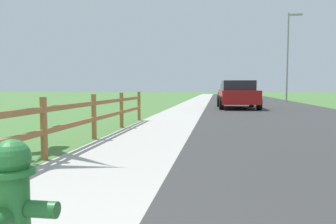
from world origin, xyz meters
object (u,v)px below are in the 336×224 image
parked_car_beige (232,92)px  parked_car_silver (229,91)px  street_lamp (289,50)px  fire_hydrant (11,203)px  parked_suv_red (238,94)px  parked_car_blue (228,91)px

parked_car_beige → parked_car_silver: parked_car_beige is taller
parked_car_beige → street_lamp: 5.82m
fire_hydrant → parked_car_beige: (2.56, 27.78, 0.38)m
fire_hydrant → parked_car_beige: parked_car_beige is taller
street_lamp → parked_car_silver: bearing=103.7°
parked_car_beige → fire_hydrant: bearing=-95.3°
parked_suv_red → street_lamp: street_lamp is taller
parked_car_silver → street_lamp: (4.24, -17.45, 3.55)m
parked_car_beige → parked_car_silver: bearing=88.6°
parked_suv_red → parked_car_silver: size_ratio=1.02×
parked_suv_red → street_lamp: 11.68m
street_lamp → parked_car_blue: bearing=119.7°
parked_car_beige → parked_car_silver: (0.40, 16.93, -0.08)m
fire_hydrant → parked_car_silver: size_ratio=0.19×
parked_car_silver → street_lamp: size_ratio=0.61×
fire_hydrant → parked_car_blue: size_ratio=0.19×
fire_hydrant → street_lamp: street_lamp is taller
fire_hydrant → street_lamp: size_ratio=0.12×
parked_suv_red → parked_car_beige: 10.60m
fire_hydrant → parked_car_blue: bearing=85.9°
parked_car_silver → parked_suv_red: bearing=-91.1°
parked_car_blue → parked_car_silver: (0.45, 9.22, -0.01)m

